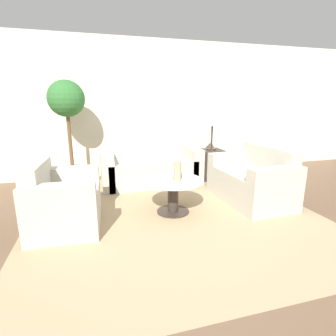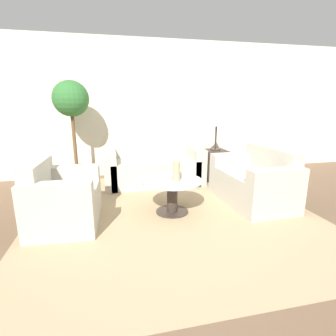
% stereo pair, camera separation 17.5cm
% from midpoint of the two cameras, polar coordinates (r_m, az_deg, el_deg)
% --- Properties ---
extents(ground_plane, '(14.00, 14.00, 0.00)m').
position_cam_midpoint_polar(ground_plane, '(3.06, 3.46, -13.89)').
color(ground_plane, brown).
extents(wall_back, '(10.00, 0.06, 2.60)m').
position_cam_midpoint_polar(wall_back, '(5.32, -6.08, 12.67)').
color(wall_back, beige).
rests_on(wall_back, ground_plane).
extents(rug, '(3.64, 3.65, 0.01)m').
position_cam_midpoint_polar(rug, '(3.56, -0.33, -9.52)').
color(rug, tan).
rests_on(rug, ground_plane).
extents(sofa_main, '(1.72, 0.81, 0.82)m').
position_cam_midpoint_polar(sofa_main, '(4.76, -4.98, 0.18)').
color(sofa_main, '#B2AD9E').
rests_on(sofa_main, ground_plane).
extents(armchair, '(0.80, 0.98, 0.79)m').
position_cam_midpoint_polar(armchair, '(3.34, -23.67, -7.17)').
color(armchair, '#B2AD9E').
rests_on(armchair, ground_plane).
extents(loveseat, '(0.82, 1.30, 0.80)m').
position_cam_midpoint_polar(loveseat, '(4.06, 16.95, -2.88)').
color(loveseat, '#B2AD9E').
rests_on(loveseat, ground_plane).
extents(coffee_table, '(0.78, 0.78, 0.45)m').
position_cam_midpoint_polar(coffee_table, '(3.46, -0.34, -5.16)').
color(coffee_table, '#332823').
rests_on(coffee_table, ground_plane).
extents(side_table, '(0.42, 0.42, 0.56)m').
position_cam_midpoint_polar(side_table, '(5.04, 8.29, 0.81)').
color(side_table, '#332823').
rests_on(side_table, ground_plane).
extents(table_lamp, '(0.32, 0.32, 0.72)m').
position_cam_midpoint_polar(table_lamp, '(4.92, 8.65, 10.50)').
color(table_lamp, '#332823').
rests_on(table_lamp, side_table).
extents(potted_plant, '(0.59, 0.59, 1.78)m').
position_cam_midpoint_polar(potted_plant, '(4.69, -22.07, 11.07)').
color(potted_plant, '#93704C').
rests_on(potted_plant, ground_plane).
extents(vase, '(0.09, 0.09, 0.25)m').
position_cam_midpoint_polar(vase, '(3.34, 0.58, -0.71)').
color(vase, tan).
rests_on(vase, coffee_table).
extents(bowl, '(0.22, 0.22, 0.05)m').
position_cam_midpoint_polar(bowl, '(3.47, -1.63, -1.91)').
color(bowl, beige).
rests_on(bowl, coffee_table).
extents(book_stack, '(0.24, 0.14, 0.05)m').
position_cam_midpoint_polar(book_stack, '(3.57, 0.86, -1.42)').
color(book_stack, beige).
rests_on(book_stack, coffee_table).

